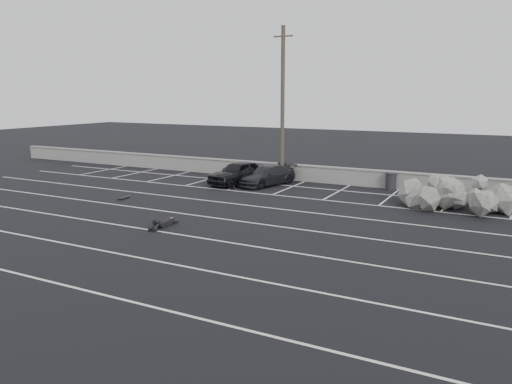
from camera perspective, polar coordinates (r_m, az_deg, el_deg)
The scene contains 10 objects.
ground at distance 21.13m, azimuth -11.37°, elevation -4.38°, with size 120.00×120.00×0.00m, color black.
seawall at distance 32.82m, azimuth 4.10°, elevation 2.32°, with size 50.00×0.45×1.06m.
stall_lines at distance 24.63m, azimuth -5.08°, elevation -1.97°, with size 36.00×20.05×0.01m.
car_left at distance 31.21m, azimuth -2.04°, elevation 2.22°, with size 1.72×4.28×1.46m, color black.
car_right at distance 30.89m, azimuth 1.22°, elevation 1.90°, with size 1.71×4.20×1.22m, color black.
utility_pole at distance 31.85m, azimuth 3.05°, elevation 9.94°, with size 1.29×0.26×9.68m.
trash_bin at distance 30.45m, azimuth 15.16°, elevation 1.20°, with size 0.74×0.74×1.02m.
riprap_pile at distance 26.49m, azimuth 22.13°, elevation -0.53°, with size 6.27×4.71×1.50m.
person at distance 21.94m, azimuth -10.27°, elevation -3.15°, with size 1.19×2.38×0.46m, color black, non-canonical shape.
skateboard at distance 27.83m, azimuth -14.87°, elevation -0.62°, with size 0.25×0.80×0.10m.
Camera 1 is at (12.93, -15.74, 5.59)m, focal length 35.00 mm.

